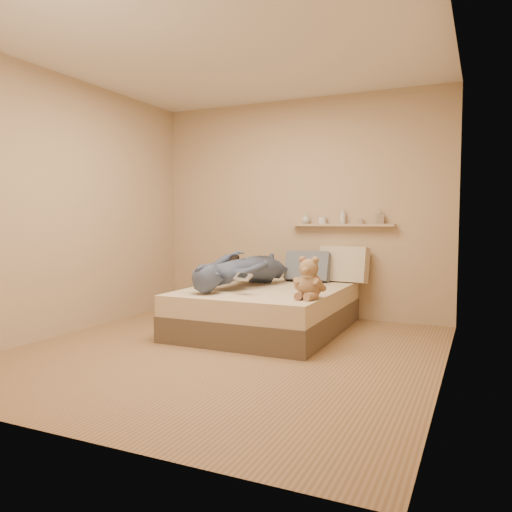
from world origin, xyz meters
The scene contains 10 objects.
room centered at (0.00, 0.00, 1.30)m, with size 3.80×3.80×3.80m.
bed centered at (0.00, 0.93, 0.22)m, with size 1.50×1.90×0.45m.
game_console centered at (-0.01, 0.38, 0.62)m, with size 0.21×0.14×0.07m.
teddy_bear centered at (0.63, 0.41, 0.61)m, with size 0.32×0.30×0.39m.
dark_plush centered at (-0.63, 1.43, 0.58)m, with size 0.19×0.19×0.30m.
pillow_cream centered at (0.60, 1.76, 0.65)m, with size 0.55×0.16×0.40m, color beige.
pillow_grey centered at (0.21, 1.62, 0.62)m, with size 0.50×0.14×0.34m, color slate.
person centered at (-0.27, 0.93, 0.64)m, with size 0.58×1.60×0.38m, color #404B64.
wall_shelf centered at (0.55, 1.84, 1.10)m, with size 1.20×0.12×0.03m, color tan.
shelf_bottles centered at (0.49, 1.84, 1.18)m, with size 0.99×0.14×0.18m.
Camera 1 is at (2.04, -3.82, 1.14)m, focal length 35.00 mm.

